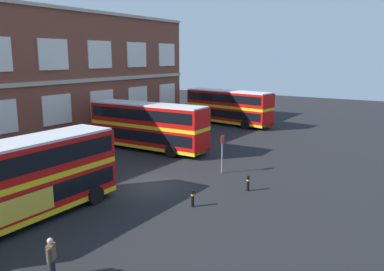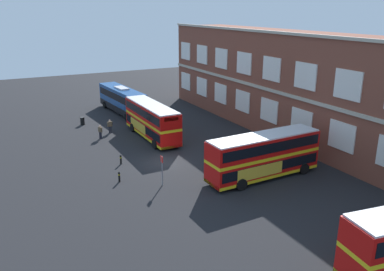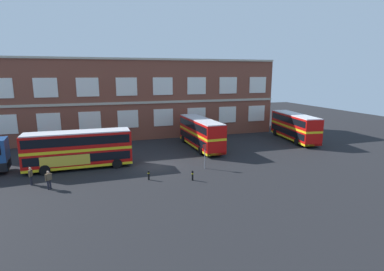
% 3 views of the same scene
% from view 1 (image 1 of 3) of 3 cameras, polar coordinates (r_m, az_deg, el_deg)
% --- Properties ---
extents(ground_plane, '(120.00, 120.00, 0.00)m').
position_cam_1_polar(ground_plane, '(26.49, -9.19, -6.44)').
color(ground_plane, black).
extents(double_decker_near, '(11.03, 2.98, 4.07)m').
position_cam_1_polar(double_decker_near, '(20.81, -24.27, -6.13)').
color(double_decker_near, red).
rests_on(double_decker_near, ground).
extents(double_decker_middle, '(3.13, 11.08, 4.07)m').
position_cam_1_polar(double_decker_middle, '(34.29, -6.41, 1.45)').
color(double_decker_middle, red).
rests_on(double_decker_middle, ground).
extents(double_decker_far, '(4.10, 11.25, 4.07)m').
position_cam_1_polar(double_decker_far, '(47.13, 5.32, 4.20)').
color(double_decker_far, red).
rests_on(double_decker_far, ground).
extents(waiting_passenger, '(0.58, 0.44, 1.70)m').
position_cam_1_polar(waiting_passenger, '(15.68, -19.78, -16.38)').
color(waiting_passenger, black).
rests_on(waiting_passenger, ground).
extents(bus_stand_flag, '(0.44, 0.10, 2.70)m').
position_cam_1_polar(bus_stand_flag, '(27.37, 4.42, -2.17)').
color(bus_stand_flag, slate).
rests_on(bus_stand_flag, ground).
extents(safety_bollard_west, '(0.19, 0.19, 0.95)m').
position_cam_1_polar(safety_bollard_west, '(24.26, 8.15, -6.87)').
color(safety_bollard_west, black).
rests_on(safety_bollard_west, ground).
extents(safety_bollard_east, '(0.19, 0.19, 0.95)m').
position_cam_1_polar(safety_bollard_east, '(21.59, 0.09, -9.10)').
color(safety_bollard_east, black).
rests_on(safety_bollard_east, ground).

